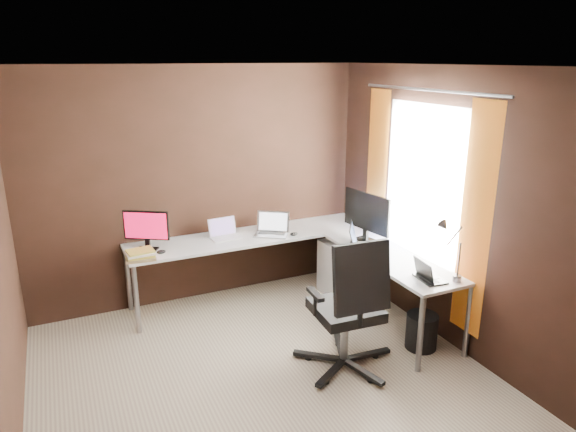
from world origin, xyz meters
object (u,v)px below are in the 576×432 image
(laptop_white, at_px, (224,233))
(laptop_black_small, at_px, (428,275))
(desk_lamp, at_px, (449,243))
(wastebasket, at_px, (422,331))
(office_chair, at_px, (347,331))
(laptop_silver, at_px, (272,230))
(monitor_right, at_px, (367,214))
(drawer_pedestal, at_px, (344,269))
(book_stack, at_px, (140,255))
(monitor_left, at_px, (146,228))
(laptop_black_big, at_px, (359,244))

(laptop_white, distance_m, laptop_black_small, 2.17)
(desk_lamp, bearing_deg, wastebasket, 134.00)
(laptop_white, distance_m, desk_lamp, 2.32)
(desk_lamp, bearing_deg, office_chair, -170.81)
(laptop_silver, relative_size, laptop_black_small, 1.46)
(monitor_right, xyz_separation_m, desk_lamp, (0.09, -1.11, 0.04))
(drawer_pedestal, bearing_deg, desk_lamp, -84.39)
(drawer_pedestal, height_order, wastebasket, drawer_pedestal)
(laptop_black_small, xyz_separation_m, wastebasket, (0.07, 0.10, -0.61))
(laptop_black_small, height_order, office_chair, office_chair)
(laptop_black_small, xyz_separation_m, book_stack, (-2.15, 1.53, -0.00))
(monitor_left, distance_m, office_chair, 2.20)
(desk_lamp, xyz_separation_m, wastebasket, (-0.07, 0.17, -0.90))
(laptop_white, xyz_separation_m, book_stack, (-0.91, -0.25, -0.00))
(monitor_left, relative_size, laptop_white, 1.28)
(book_stack, relative_size, desk_lamp, 0.54)
(drawer_pedestal, bearing_deg, laptop_white, 162.27)
(desk_lamp, bearing_deg, laptop_white, 147.83)
(office_chair, bearing_deg, drawer_pedestal, 64.32)
(laptop_black_big, distance_m, wastebasket, 1.02)
(laptop_white, xyz_separation_m, office_chair, (0.53, -1.66, -0.42))
(book_stack, bearing_deg, laptop_white, 15.18)
(laptop_silver, bearing_deg, laptop_white, -157.97)
(book_stack, bearing_deg, office_chair, -44.56)
(drawer_pedestal, xyz_separation_m, laptop_black_big, (-0.13, -0.48, 0.48))
(laptop_black_big, height_order, laptop_black_small, laptop_black_big)
(laptop_white, xyz_separation_m, laptop_silver, (0.51, -0.11, 0.01))
(laptop_black_big, bearing_deg, monitor_right, -14.41)
(laptop_black_small, xyz_separation_m, desk_lamp, (0.14, -0.06, 0.29))
(monitor_left, relative_size, laptop_silver, 0.94)
(monitor_left, bearing_deg, laptop_silver, 27.27)
(laptop_silver, xyz_separation_m, book_stack, (-1.41, -0.14, -0.01))
(monitor_right, relative_size, laptop_black_small, 2.13)
(laptop_white, relative_size, book_stack, 1.08)
(laptop_black_small, relative_size, wastebasket, 0.89)
(drawer_pedestal, height_order, desk_lamp, desk_lamp)
(laptop_black_big, bearing_deg, laptop_white, 86.51)
(laptop_black_big, relative_size, office_chair, 0.37)
(laptop_black_small, distance_m, book_stack, 2.64)
(monitor_right, relative_size, book_stack, 2.14)
(drawer_pedestal, height_order, laptop_black_big, laptop_black_big)
(drawer_pedestal, relative_size, laptop_black_small, 2.04)
(laptop_silver, xyz_separation_m, laptop_black_big, (0.61, -0.77, 0.00))
(drawer_pedestal, distance_m, laptop_white, 1.40)
(monitor_right, xyz_separation_m, laptop_silver, (-0.80, 0.61, -0.24))
(monitor_left, bearing_deg, laptop_black_big, 6.99)
(laptop_white, height_order, laptop_black_small, laptop_white)
(laptop_black_big, distance_m, office_chair, 1.07)
(wastebasket, bearing_deg, laptop_black_big, 104.18)
(laptop_black_big, relative_size, laptop_black_small, 1.53)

